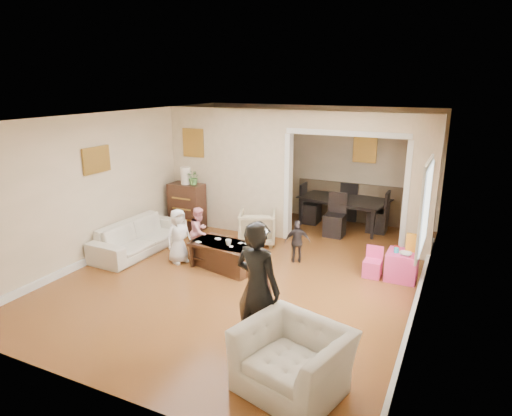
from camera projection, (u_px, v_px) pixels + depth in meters
The scene contains 27 objects.
floor at pixel (251, 269), 7.72m from camera, with size 7.00×7.00×0.00m, color #935626.
partition_left at pixel (230, 170), 9.49m from camera, with size 2.75×0.18×2.60m, color beige.
partition_right at pixel (421, 188), 7.90m from camera, with size 0.55×0.18×2.60m, color beige.
partition_header at pixel (348, 121), 8.16m from camera, with size 2.22×0.18×0.35m, color beige.
window_pane at pixel (426, 207), 5.82m from camera, with size 0.03×0.95×1.10m, color white.
framed_art_partition at pixel (193, 143), 9.60m from camera, with size 0.45×0.03×0.55m, color brown.
framed_art_sofa_wall at pixel (96, 160), 7.82m from camera, with size 0.03×0.55×0.40m, color brown.
framed_art_alcove at pixel (365, 149), 9.79m from camera, with size 0.45×0.03×0.55m, color brown.
sofa at pixel (139, 236), 8.48m from camera, with size 1.98×0.77×0.58m, color beige.
armchair_back at pixel (258, 227), 8.90m from camera, with size 0.70×0.73×0.66m, color tan.
armchair_front at pixel (293, 360), 4.64m from camera, with size 1.07×0.93×0.69m, color beige.
dresser at pixel (187, 207), 9.70m from camera, with size 0.74×0.41×1.01m, color #371B10.
table_lamp at pixel (186, 176), 9.51m from camera, with size 0.22×0.22×0.36m, color #FFEBCF.
potted_plant at pixel (194, 177), 9.43m from camera, with size 0.29×0.25×0.32m, color #406D30.
coffee_table at pixel (225, 255), 7.76m from camera, with size 1.18×0.59×0.44m, color #341910.
coffee_cup at pixel (228, 242), 7.60m from camera, with size 0.10×0.10×0.10m, color silver.
play_table at pixel (402, 266), 7.28m from camera, with size 0.48×0.48×0.47m, color #EA3D8C.
cereal_box at pixel (413, 243), 7.22m from camera, with size 0.20×0.07×0.30m, color yellow.
cyan_cup at pixel (396, 250), 7.21m from camera, with size 0.08×0.08×0.08m, color teal.
toy_block at pixel (397, 247), 7.37m from camera, with size 0.08×0.06×0.05m, color red.
play_bowl at pixel (405, 254), 7.09m from camera, with size 0.20×0.20×0.05m, color white.
dining_table at pixel (343, 213), 9.87m from camera, with size 1.86×1.04×0.65m, color black.
adult_person at pixel (258, 288), 5.19m from camera, with size 0.60×0.39×1.64m, color black.
child_kneel_a at pixel (179, 236), 7.90m from camera, with size 0.48×0.31×0.98m, color white.
child_kneel_b at pixel (200, 231), 8.24m from camera, with size 0.45×0.35×0.92m, color pink.
child_toddler at pixel (297, 242), 7.93m from camera, with size 0.46×0.19×0.78m, color black.
craft_papers at pixel (228, 243), 7.71m from camera, with size 1.00×0.41×0.00m.
Camera 1 is at (3.14, -6.40, 3.13)m, focal length 31.44 mm.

